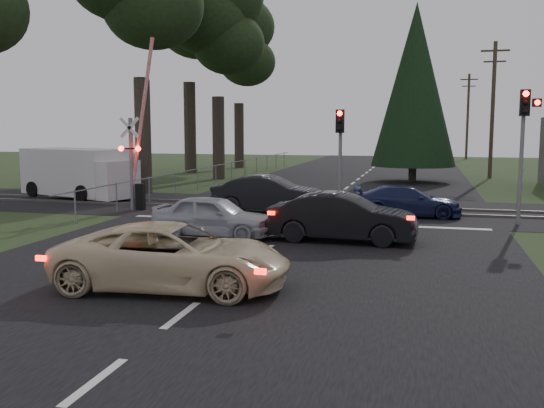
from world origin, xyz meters
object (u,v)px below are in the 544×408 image
(utility_pole_mid, at_px, (493,107))
(cream_coupe, at_px, (173,257))
(dark_hatchback, at_px, (343,218))
(blue_sedan, at_px, (407,201))
(crossing_signal, at_px, (136,161))
(dark_car_far, at_px, (269,194))
(traffic_signal_right, at_px, (525,130))
(traffic_signal_center, at_px, (340,143))
(utility_pole_far, at_px, (468,115))
(silver_car, at_px, (213,216))
(white_van, at_px, (81,173))

(utility_pole_mid, bearing_deg, cream_coupe, -106.70)
(dark_hatchback, distance_m, blue_sedan, 5.98)
(crossing_signal, bearing_deg, dark_car_far, 5.57)
(crossing_signal, height_order, cream_coupe, crossing_signal)
(traffic_signal_right, xyz_separation_m, cream_coupe, (-8.44, -10.76, -2.62))
(dark_hatchback, bearing_deg, crossing_signal, 63.97)
(traffic_signal_right, xyz_separation_m, dark_hatchback, (-5.65, -4.54, -2.59))
(utility_pole_mid, bearing_deg, blue_sedan, -104.10)
(traffic_signal_right, height_order, dark_hatchback, traffic_signal_right)
(utility_pole_mid, xyz_separation_m, dark_hatchback, (-6.60, -25.06, -4.00))
(traffic_signal_center, bearing_deg, crossing_signal, -173.85)
(crossing_signal, bearing_deg, traffic_signal_center, 6.15)
(utility_pole_far, relative_size, silver_car, 2.33)
(utility_pole_mid, xyz_separation_m, white_van, (-20.44, -16.87, -3.52))
(cream_coupe, bearing_deg, utility_pole_far, -14.42)
(traffic_signal_center, relative_size, utility_pole_far, 0.46)
(utility_pole_far, xyz_separation_m, cream_coupe, (-9.39, -56.29, -4.03))
(utility_pole_mid, bearing_deg, dark_hatchback, -104.75)
(utility_pole_mid, distance_m, utility_pole_far, 25.00)
(utility_pole_far, relative_size, blue_sedan, 2.22)
(traffic_signal_right, bearing_deg, traffic_signal_center, 169.59)
(utility_pole_far, relative_size, dark_car_far, 2.00)
(blue_sedan, distance_m, dark_car_far, 5.43)
(traffic_signal_right, xyz_separation_m, dark_car_far, (-9.32, 0.85, -2.57))
(traffic_signal_center, relative_size, utility_pole_mid, 0.46)
(crossing_signal, height_order, dark_hatchback, crossing_signal)
(blue_sedan, relative_size, dark_car_far, 0.90)
(traffic_signal_center, xyz_separation_m, white_van, (-12.94, 2.46, -1.60))
(white_van, bearing_deg, crossing_signal, -17.99)
(cream_coupe, bearing_deg, traffic_signal_center, -13.92)
(dark_car_far, bearing_deg, blue_sedan, -86.98)
(dark_hatchback, height_order, dark_car_far, dark_car_far)
(crossing_signal, height_order, dark_car_far, crossing_signal)
(utility_pole_far, height_order, white_van, utility_pole_far)
(traffic_signal_center, bearing_deg, dark_car_far, -172.72)
(cream_coupe, relative_size, blue_sedan, 1.23)
(cream_coupe, distance_m, silver_car, 6.09)
(utility_pole_mid, height_order, white_van, utility_pole_mid)
(utility_pole_mid, bearing_deg, dark_car_far, -117.58)
(crossing_signal, relative_size, traffic_signal_right, 1.48)
(cream_coupe, height_order, dark_car_far, dark_car_far)
(cream_coupe, relative_size, dark_car_far, 1.11)
(utility_pole_mid, bearing_deg, utility_pole_far, 90.00)
(cream_coupe, distance_m, blue_sedan, 12.77)
(dark_hatchback, relative_size, silver_car, 1.14)
(crossing_signal, relative_size, dark_car_far, 1.54)
(utility_pole_far, bearing_deg, dark_car_far, -102.95)
(dark_hatchback, xyz_separation_m, dark_car_far, (-3.68, 5.39, 0.02))
(silver_car, height_order, white_van, white_van)
(crossing_signal, xyz_separation_m, silver_car, (5.16, -5.10, -1.40))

